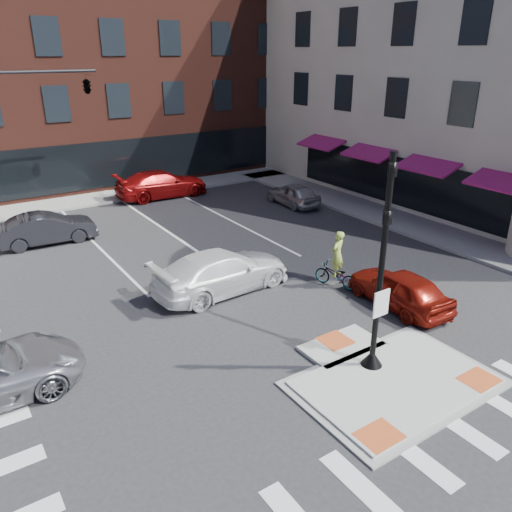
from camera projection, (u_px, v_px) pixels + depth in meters
ground at (382, 375)px, 13.76m from camera, size 120.00×120.00×0.00m
refuge_island at (389, 378)px, 13.55m from camera, size 5.40×4.65×0.13m
sidewalk_e at (384, 215)px, 26.96m from camera, size 3.00×24.00×0.15m
sidewalk_n at (160, 188)px, 32.20m from camera, size 26.00×3.00×0.15m
building_n at (98, 58)px, 36.94m from camera, size 24.40×18.40×15.50m
building_e at (501, 55)px, 30.58m from camera, size 21.90×23.90×17.70m
building_far_right at (92, 72)px, 57.64m from camera, size 12.00×12.00×12.00m
signal_pole at (379, 293)px, 13.17m from camera, size 0.60×0.60×5.98m
mast_arm_signal at (57, 98)px, 23.47m from camera, size 6.10×2.24×8.00m
red_sedan at (400, 288)px, 17.25m from camera, size 1.79×4.02×1.35m
white_pickup at (222, 271)px, 18.35m from camera, size 5.47×2.52×1.55m
bg_car_dark at (47, 229)px, 22.93m from camera, size 4.42×1.77×1.43m
bg_car_silver at (293, 194)px, 28.69m from camera, size 1.60×3.81×1.29m
bg_car_red at (162, 184)px, 30.22m from camera, size 5.61×2.39×1.61m
cyclist at (336, 268)px, 18.65m from camera, size 1.17×1.86×2.22m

